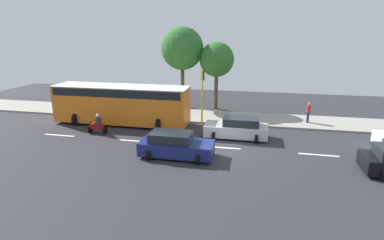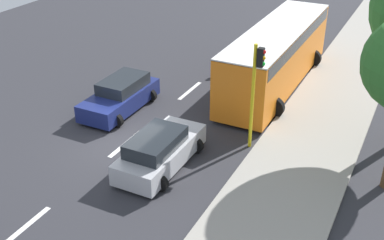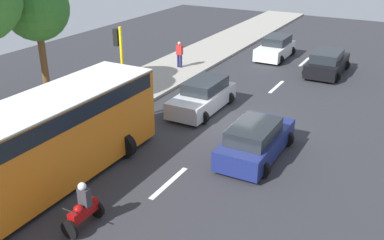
{
  "view_description": "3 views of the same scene",
  "coord_description": "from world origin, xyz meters",
  "px_view_note": "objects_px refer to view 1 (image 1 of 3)",
  "views": [
    {
      "loc": [
        -18.38,
        -1.8,
        7.32
      ],
      "look_at": [
        2.48,
        2.54,
        1.03
      ],
      "focal_mm": 28.01,
      "sensor_mm": 36.0,
      "label": 1
    },
    {
      "loc": [
        10.46,
        -14.53,
        10.65
      ],
      "look_at": [
        2.52,
        1.24,
        1.16
      ],
      "focal_mm": 45.54,
      "sensor_mm": 36.0,
      "label": 2
    },
    {
      "loc": [
        -7.23,
        17.49,
        8.38
      ],
      "look_at": [
        1.0,
        2.44,
        0.91
      ],
      "focal_mm": 40.85,
      "sensor_mm": 36.0,
      "label": 3
    }
  ],
  "objects_px": {
    "pedestrian_near_signal": "(308,112)",
    "traffic_light_corner": "(202,89)",
    "street_tree_center": "(182,49)",
    "car_silver": "(237,128)",
    "city_bus": "(121,102)",
    "motorcycle": "(98,125)",
    "car_dark_blue": "(175,145)",
    "street_tree_north": "(217,60)"
  },
  "relations": [
    {
      "from": "motorcycle",
      "to": "street_tree_center",
      "type": "distance_m",
      "value": 11.44
    },
    {
      "from": "car_silver",
      "to": "street_tree_north",
      "type": "height_order",
      "value": "street_tree_north"
    },
    {
      "from": "street_tree_north",
      "to": "street_tree_center",
      "type": "distance_m",
      "value": 3.49
    },
    {
      "from": "motorcycle",
      "to": "car_silver",
      "type": "bearing_deg",
      "value": -83.26
    },
    {
      "from": "city_bus",
      "to": "car_silver",
      "type": "bearing_deg",
      "value": -99.19
    },
    {
      "from": "city_bus",
      "to": "pedestrian_near_signal",
      "type": "relative_size",
      "value": 6.51
    },
    {
      "from": "car_silver",
      "to": "car_dark_blue",
      "type": "xyz_separation_m",
      "value": [
        -4.15,
        3.45,
        0.0
      ]
    },
    {
      "from": "street_tree_north",
      "to": "motorcycle",
      "type": "bearing_deg",
      "value": 140.54
    },
    {
      "from": "car_dark_blue",
      "to": "street_tree_center",
      "type": "height_order",
      "value": "street_tree_center"
    },
    {
      "from": "car_dark_blue",
      "to": "traffic_light_corner",
      "type": "distance_m",
      "value": 7.2
    },
    {
      "from": "motorcycle",
      "to": "street_tree_north",
      "type": "height_order",
      "value": "street_tree_north"
    },
    {
      "from": "car_silver",
      "to": "street_tree_center",
      "type": "relative_size",
      "value": 0.57
    },
    {
      "from": "car_dark_blue",
      "to": "city_bus",
      "type": "distance_m",
      "value": 8.36
    },
    {
      "from": "pedestrian_near_signal",
      "to": "street_tree_center",
      "type": "relative_size",
      "value": 0.22
    },
    {
      "from": "pedestrian_near_signal",
      "to": "street_tree_north",
      "type": "height_order",
      "value": "street_tree_north"
    },
    {
      "from": "car_dark_blue",
      "to": "city_bus",
      "type": "bearing_deg",
      "value": 46.69
    },
    {
      "from": "traffic_light_corner",
      "to": "street_tree_center",
      "type": "xyz_separation_m",
      "value": [
        5.39,
        2.92,
        2.84
      ]
    },
    {
      "from": "motorcycle",
      "to": "street_tree_north",
      "type": "relative_size",
      "value": 0.24
    },
    {
      "from": "traffic_light_corner",
      "to": "street_tree_north",
      "type": "bearing_deg",
      "value": -4.48
    },
    {
      "from": "car_silver",
      "to": "pedestrian_near_signal",
      "type": "distance_m",
      "value": 7.15
    },
    {
      "from": "car_silver",
      "to": "city_bus",
      "type": "bearing_deg",
      "value": 80.81
    },
    {
      "from": "street_tree_center",
      "to": "pedestrian_near_signal",
      "type": "bearing_deg",
      "value": -107.17
    },
    {
      "from": "motorcycle",
      "to": "traffic_light_corner",
      "type": "height_order",
      "value": "traffic_light_corner"
    },
    {
      "from": "city_bus",
      "to": "street_tree_center",
      "type": "height_order",
      "value": "street_tree_center"
    },
    {
      "from": "car_silver",
      "to": "car_dark_blue",
      "type": "relative_size",
      "value": 1.0
    },
    {
      "from": "traffic_light_corner",
      "to": "car_silver",
      "type": "bearing_deg",
      "value": -131.86
    },
    {
      "from": "city_bus",
      "to": "traffic_light_corner",
      "type": "xyz_separation_m",
      "value": [
        1.15,
        -6.48,
        1.08
      ]
    },
    {
      "from": "city_bus",
      "to": "motorcycle",
      "type": "relative_size",
      "value": 7.19
    },
    {
      "from": "motorcycle",
      "to": "car_dark_blue",
      "type": "bearing_deg",
      "value": -113.53
    },
    {
      "from": "pedestrian_near_signal",
      "to": "street_tree_center",
      "type": "height_order",
      "value": "street_tree_center"
    },
    {
      "from": "pedestrian_near_signal",
      "to": "traffic_light_corner",
      "type": "height_order",
      "value": "traffic_light_corner"
    },
    {
      "from": "car_dark_blue",
      "to": "street_tree_center",
      "type": "relative_size",
      "value": 0.57
    },
    {
      "from": "city_bus",
      "to": "street_tree_north",
      "type": "xyz_separation_m",
      "value": [
        6.54,
        -6.9,
        2.93
      ]
    },
    {
      "from": "motorcycle",
      "to": "pedestrian_near_signal",
      "type": "height_order",
      "value": "pedestrian_near_signal"
    },
    {
      "from": "pedestrian_near_signal",
      "to": "street_tree_north",
      "type": "bearing_deg",
      "value": 66.43
    },
    {
      "from": "car_silver",
      "to": "traffic_light_corner",
      "type": "distance_m",
      "value": 4.59
    },
    {
      "from": "car_silver",
      "to": "car_dark_blue",
      "type": "height_order",
      "value": "same"
    },
    {
      "from": "motorcycle",
      "to": "pedestrian_near_signal",
      "type": "bearing_deg",
      "value": -69.89
    },
    {
      "from": "motorcycle",
      "to": "traffic_light_corner",
      "type": "distance_m",
      "value": 8.51
    },
    {
      "from": "car_dark_blue",
      "to": "street_tree_north",
      "type": "distance_m",
      "value": 12.91
    },
    {
      "from": "car_silver",
      "to": "city_bus",
      "type": "distance_m",
      "value": 9.67
    },
    {
      "from": "motorcycle",
      "to": "pedestrian_near_signal",
      "type": "relative_size",
      "value": 0.91
    }
  ]
}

